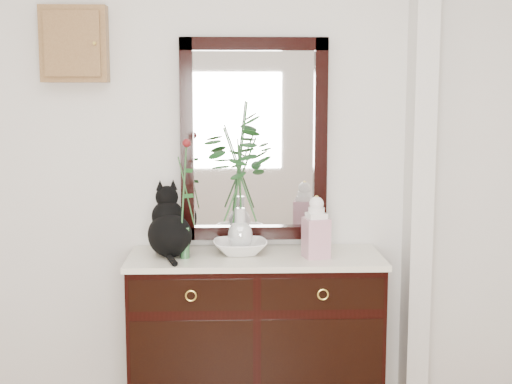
{
  "coord_description": "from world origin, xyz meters",
  "views": [
    {
      "loc": [
        -0.02,
        -1.92,
        1.7
      ],
      "look_at": [
        0.1,
        1.63,
        1.2
      ],
      "focal_mm": 50.0,
      "sensor_mm": 36.0,
      "label": 1
    }
  ],
  "objects_px": {
    "sideboard": "(255,324)",
    "ginger_jar": "(316,226)",
    "cat": "(170,221)",
    "lotus_bowl": "(240,247)"
  },
  "relations": [
    {
      "from": "sideboard",
      "to": "ginger_jar",
      "type": "distance_m",
      "value": 0.63
    },
    {
      "from": "sideboard",
      "to": "cat",
      "type": "height_order",
      "value": "cat"
    },
    {
      "from": "sideboard",
      "to": "cat",
      "type": "distance_m",
      "value": 0.72
    },
    {
      "from": "sideboard",
      "to": "ginger_jar",
      "type": "bearing_deg",
      "value": -10.15
    },
    {
      "from": "sideboard",
      "to": "lotus_bowl",
      "type": "xyz_separation_m",
      "value": [
        -0.08,
        0.04,
        0.41
      ]
    },
    {
      "from": "cat",
      "to": "lotus_bowl",
      "type": "height_order",
      "value": "cat"
    },
    {
      "from": "sideboard",
      "to": "cat",
      "type": "relative_size",
      "value": 3.58
    },
    {
      "from": "cat",
      "to": "ginger_jar",
      "type": "height_order",
      "value": "cat"
    },
    {
      "from": "lotus_bowl",
      "to": "ginger_jar",
      "type": "relative_size",
      "value": 0.88
    },
    {
      "from": "lotus_bowl",
      "to": "ginger_jar",
      "type": "bearing_deg",
      "value": -13.37
    }
  ]
}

